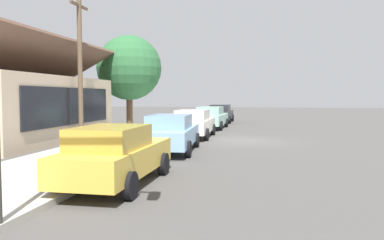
% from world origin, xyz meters
% --- Properties ---
extents(ground_plane, '(120.00, 120.00, 0.00)m').
position_xyz_m(ground_plane, '(0.00, 0.00, 0.00)').
color(ground_plane, '#4C4947').
extents(sidewalk_curb, '(60.00, 4.20, 0.16)m').
position_xyz_m(sidewalk_curb, '(0.00, 5.60, 0.08)').
color(sidewalk_curb, '#B2AFA8').
rests_on(sidewalk_curb, ground).
extents(car_mustard, '(4.68, 2.03, 1.59)m').
position_xyz_m(car_mustard, '(-10.85, 2.90, 0.81)').
color(car_mustard, gold).
rests_on(car_mustard, ground).
extents(car_skyblue, '(4.97, 2.22, 1.59)m').
position_xyz_m(car_skyblue, '(-4.66, 2.84, 0.82)').
color(car_skyblue, '#8CB7E0').
rests_on(car_skyblue, ground).
extents(car_ivory, '(4.87, 2.07, 1.59)m').
position_xyz_m(car_ivory, '(1.07, 2.88, 0.82)').
color(car_ivory, silver).
rests_on(car_ivory, ground).
extents(car_seafoam, '(4.94, 2.18, 1.59)m').
position_xyz_m(car_seafoam, '(7.20, 2.67, 0.82)').
color(car_seafoam, '#9ED1BC').
rests_on(car_seafoam, ground).
extents(car_charcoal, '(4.88, 2.07, 1.59)m').
position_xyz_m(car_charcoal, '(13.83, 2.65, 0.82)').
color(car_charcoal, '#2D3035').
rests_on(car_charcoal, ground).
extents(storefront_building, '(11.37, 6.99, 5.26)m').
position_xyz_m(storefront_building, '(-2.11, 11.98, 1.82)').
color(storefront_building, '#CCB293').
rests_on(storefront_building, ground).
extents(shade_tree, '(4.51, 4.51, 6.57)m').
position_xyz_m(shade_tree, '(5.58, 8.24, 4.30)').
color(shade_tree, brown).
rests_on(shade_tree, ground).
extents(traffic_light_main, '(0.37, 2.79, 5.20)m').
position_xyz_m(traffic_light_main, '(-14.60, 2.54, 3.49)').
color(traffic_light_main, '#383833').
rests_on(traffic_light_main, ground).
extents(utility_pole_wooden, '(1.80, 0.24, 7.50)m').
position_xyz_m(utility_pole_wooden, '(-1.99, 8.20, 3.93)').
color(utility_pole_wooden, brown).
rests_on(utility_pole_wooden, ground).
extents(fire_hydrant_red, '(0.22, 0.22, 0.71)m').
position_xyz_m(fire_hydrant_red, '(7.24, 4.20, 0.50)').
color(fire_hydrant_red, red).
rests_on(fire_hydrant_red, sidewalk_curb).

